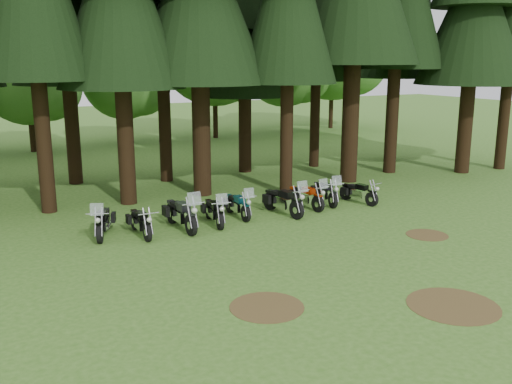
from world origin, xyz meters
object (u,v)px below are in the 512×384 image
(motorcycle_0, at_px, (103,223))
(motorcycle_1, at_px, (141,223))
(motorcycle_3, at_px, (214,212))
(motorcycle_2, at_px, (181,215))
(motorcycle_7, at_px, (325,193))
(motorcycle_4, at_px, (238,206))
(motorcycle_5, at_px, (283,202))
(motorcycle_6, at_px, (306,197))
(motorcycle_8, at_px, (358,193))

(motorcycle_0, relative_size, motorcycle_1, 1.04)
(motorcycle_0, xyz_separation_m, motorcycle_3, (3.84, -0.41, -0.02))
(motorcycle_2, relative_size, motorcycle_7, 1.15)
(motorcycle_1, bearing_deg, motorcycle_3, 1.81)
(motorcycle_4, xyz_separation_m, motorcycle_5, (1.69, -0.47, 0.06))
(motorcycle_1, distance_m, motorcycle_5, 5.54)
(motorcycle_5, distance_m, motorcycle_7, 2.45)
(motorcycle_6, relative_size, motorcycle_7, 1.00)
(motorcycle_8, bearing_deg, motorcycle_5, 170.20)
(motorcycle_0, distance_m, motorcycle_1, 1.23)
(motorcycle_0, height_order, motorcycle_8, motorcycle_0)
(motorcycle_5, xyz_separation_m, motorcycle_6, (1.27, 0.41, -0.05))
(motorcycle_0, bearing_deg, motorcycle_7, 22.62)
(motorcycle_1, bearing_deg, motorcycle_4, 7.93)
(motorcycle_4, relative_size, motorcycle_5, 0.87)
(motorcycle_7, bearing_deg, motorcycle_8, -13.92)
(motorcycle_1, height_order, motorcycle_3, motorcycle_3)
(motorcycle_6, bearing_deg, motorcycle_7, 4.94)
(motorcycle_5, height_order, motorcycle_8, motorcycle_5)
(motorcycle_0, height_order, motorcycle_6, motorcycle_0)
(motorcycle_2, height_order, motorcycle_5, motorcycle_2)
(motorcycle_2, height_order, motorcycle_8, motorcycle_2)
(motorcycle_5, bearing_deg, motorcycle_3, 171.65)
(motorcycle_1, xyz_separation_m, motorcycle_2, (1.45, 0.04, 0.09))
(motorcycle_5, height_order, motorcycle_7, motorcycle_5)
(motorcycle_3, bearing_deg, motorcycle_8, 8.83)
(motorcycle_3, bearing_deg, motorcycle_0, -178.06)
(motorcycle_7, bearing_deg, motorcycle_4, -167.97)
(motorcycle_3, xyz_separation_m, motorcycle_4, (1.14, 0.45, -0.01))
(motorcycle_4, relative_size, motorcycle_6, 0.96)
(motorcycle_3, distance_m, motorcycle_7, 5.23)
(motorcycle_6, bearing_deg, motorcycle_3, 177.75)
(motorcycle_4, bearing_deg, motorcycle_0, -178.46)
(motorcycle_2, height_order, motorcycle_4, motorcycle_2)
(motorcycle_4, height_order, motorcycle_6, motorcycle_6)
(motorcycle_2, height_order, motorcycle_3, motorcycle_2)
(motorcycle_3, bearing_deg, motorcycle_6, 13.48)
(motorcycle_0, height_order, motorcycle_7, motorcycle_0)
(motorcycle_1, height_order, motorcycle_5, motorcycle_5)
(motorcycle_1, height_order, motorcycle_6, motorcycle_6)
(motorcycle_1, bearing_deg, motorcycle_5, 0.63)
(motorcycle_8, bearing_deg, motorcycle_0, 166.76)
(motorcycle_6, xyz_separation_m, motorcycle_8, (2.35, -0.30, -0.04))
(motorcycle_5, bearing_deg, motorcycle_8, -6.36)
(motorcycle_4, bearing_deg, motorcycle_5, -14.59)
(motorcycle_4, bearing_deg, motorcycle_8, -2.93)
(motorcycle_0, distance_m, motorcycle_5, 6.68)
(motorcycle_7, bearing_deg, motorcycle_0, -169.08)
(motorcycle_1, distance_m, motorcycle_4, 3.89)
(motorcycle_1, distance_m, motorcycle_6, 6.83)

